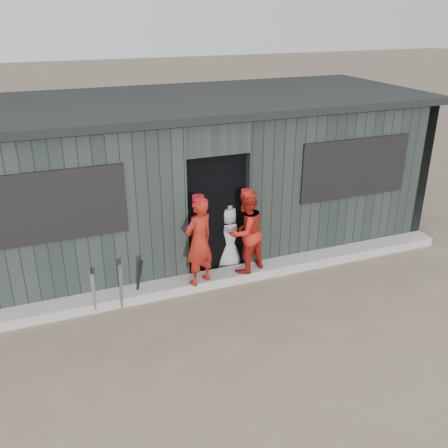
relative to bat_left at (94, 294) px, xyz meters
name	(u,v)px	position (x,y,z in m)	size (l,w,h in m)	color
ground	(276,348)	(2.02, -1.59, -0.34)	(80.00, 80.00, 0.00)	brown
curb	(224,277)	(2.02, 0.23, -0.27)	(8.00, 0.36, 0.15)	#A6A6A1
bat_left	(94,294)	(0.00, 0.00, 0.00)	(0.07, 0.07, 0.69)	#9C9CA4
bat_mid	(121,287)	(0.38, -0.01, 0.04)	(0.07, 0.07, 0.76)	gray
bat_right	(139,279)	(0.66, 0.16, 0.02)	(0.07, 0.07, 0.76)	black
player_red_left	(199,241)	(1.58, 0.10, 0.49)	(0.50, 0.33, 1.37)	#9F1E13
player_red_right	(246,232)	(2.38, 0.21, 0.47)	(0.64, 0.50, 1.32)	#B02015
player_grey_back	(228,237)	(2.26, 0.64, 0.21)	(0.54, 0.35, 1.11)	#B8B8B8
dugout	(189,173)	(2.02, 1.92, 0.94)	(8.30, 3.30, 2.62)	black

